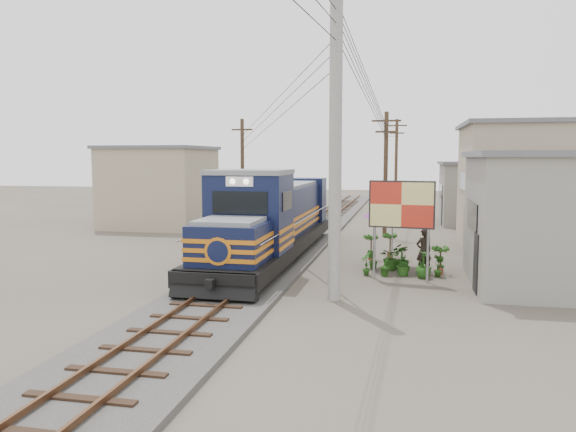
% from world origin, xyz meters
% --- Properties ---
extents(ground, '(120.00, 120.00, 0.00)m').
position_xyz_m(ground, '(0.00, 0.00, 0.00)').
color(ground, '#473F35').
rests_on(ground, ground).
extents(ballast, '(3.60, 70.00, 0.16)m').
position_xyz_m(ballast, '(0.00, 10.00, 0.08)').
color(ballast, '#595651').
rests_on(ballast, ground).
extents(track, '(1.15, 70.00, 0.12)m').
position_xyz_m(track, '(0.00, 10.00, 0.26)').
color(track, '#51331E').
rests_on(track, ground).
extents(locomotive, '(2.89, 15.71, 3.89)m').
position_xyz_m(locomotive, '(0.00, 5.76, 1.71)').
color(locomotive, black).
rests_on(locomotive, ground).
extents(utility_pole_main, '(0.40, 0.40, 10.00)m').
position_xyz_m(utility_pole_main, '(3.50, -0.50, 5.00)').
color(utility_pole_main, '#9E9B93').
rests_on(utility_pole_main, ground).
extents(wooden_pole_mid, '(1.60, 0.24, 7.00)m').
position_xyz_m(wooden_pole_mid, '(4.50, 14.00, 3.68)').
color(wooden_pole_mid, '#4C3826').
rests_on(wooden_pole_mid, ground).
extents(wooden_pole_far, '(1.60, 0.24, 7.50)m').
position_xyz_m(wooden_pole_far, '(4.80, 28.00, 3.93)').
color(wooden_pole_far, '#4C3826').
rests_on(wooden_pole_far, ground).
extents(wooden_pole_left, '(1.60, 0.24, 7.00)m').
position_xyz_m(wooden_pole_left, '(-5.00, 18.00, 3.68)').
color(wooden_pole_left, '#4C3826').
rests_on(wooden_pole_left, ground).
extents(power_lines, '(9.65, 19.00, 3.30)m').
position_xyz_m(power_lines, '(-0.14, 8.49, 7.56)').
color(power_lines, black).
rests_on(power_lines, ground).
extents(shophouse_mid, '(8.40, 7.35, 6.20)m').
position_xyz_m(shophouse_mid, '(12.50, 12.00, 3.11)').
color(shophouse_mid, tan).
rests_on(shophouse_mid, ground).
extents(shophouse_back, '(6.30, 6.30, 4.20)m').
position_xyz_m(shophouse_back, '(11.00, 22.00, 2.11)').
color(shophouse_back, gray).
rests_on(shophouse_back, ground).
extents(shophouse_left, '(6.30, 6.30, 5.20)m').
position_xyz_m(shophouse_left, '(-10.00, 16.00, 2.61)').
color(shophouse_left, tan).
rests_on(shophouse_left, ground).
extents(billboard, '(2.36, 0.46, 3.66)m').
position_xyz_m(billboard, '(5.51, 2.78, 2.70)').
color(billboard, '#99999E').
rests_on(billboard, ground).
extents(market_umbrella, '(2.49, 2.49, 2.71)m').
position_xyz_m(market_umbrella, '(5.14, 5.13, 2.38)').
color(market_umbrella, black).
rests_on(market_umbrella, ground).
extents(vendor, '(0.77, 0.68, 1.78)m').
position_xyz_m(vendor, '(6.38, 4.21, 0.89)').
color(vendor, black).
rests_on(vendor, ground).
extents(plant_nursery, '(3.24, 2.18, 1.05)m').
position_xyz_m(plant_nursery, '(5.51, 4.15, 0.47)').
color(plant_nursery, '#235418').
rests_on(plant_nursery, ground).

